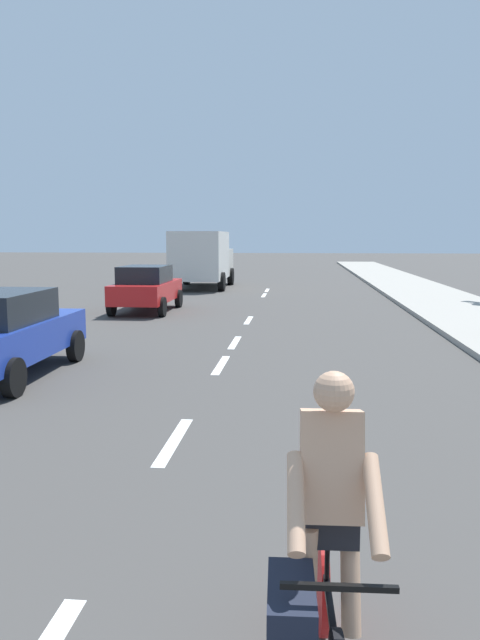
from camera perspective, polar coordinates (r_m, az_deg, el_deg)
name	(u,v)px	position (r m, az deg, el deg)	size (l,w,h in m)	color
ground_plane	(250,317)	(19.31, 0.99, 0.26)	(160.00, 160.00, 0.00)	#423F3D
sidewalk_strip	(461,310)	(21.93, 20.07, 0.87)	(3.60, 80.00, 0.14)	#9E998E
lane_stripe_2	(174,441)	(7.76, -6.21, -11.20)	(0.16, 1.80, 0.01)	white
lane_stripe_3	(221,365)	(12.11, -1.81, -4.24)	(0.16, 1.80, 0.01)	white
lane_stripe_4	(235,342)	(14.66, -0.49, -2.12)	(0.16, 1.80, 0.01)	white
lane_stripe_5	(249,320)	(18.59, 0.81, -0.02)	(0.16, 1.80, 0.01)	white
lane_stripe_6	(264,295)	(26.65, 2.27, 2.34)	(0.16, 1.80, 0.01)	white
lane_stripe_7	(267,290)	(29.20, 2.56, 2.81)	(0.16, 1.80, 0.01)	white
cyclist	(322,552)	(3.55, 7.74, -20.78)	(0.63, 1.71, 1.82)	black
parked_car_red	(146,287)	(20.93, -8.78, 3.05)	(1.85, 3.97, 1.57)	red
delivery_truck	(202,258)	(30.55, -3.56, 5.84)	(2.69, 6.25, 2.80)	beige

